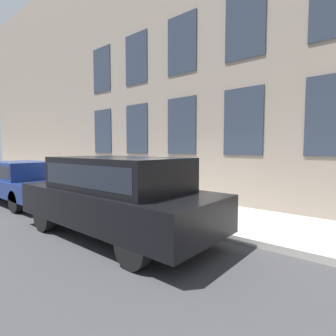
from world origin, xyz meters
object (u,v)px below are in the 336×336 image
at_px(fire_hydrant, 174,200).
at_px(person, 162,181).
at_px(parked_truck_black_near, 116,191).
at_px(parked_car_navy_far, 22,180).

bearing_deg(fire_hydrant, person, 73.68).
xyz_separation_m(parked_truck_black_near, parked_car_navy_far, (0.18, 5.74, -0.18)).
bearing_deg(parked_truck_black_near, person, 14.04).
distance_m(person, parked_truck_black_near, 2.30).
xyz_separation_m(fire_hydrant, parked_truck_black_near, (-2.04, 0.07, 0.52)).
bearing_deg(parked_car_navy_far, fire_hydrant, -72.24).
xyz_separation_m(person, parked_car_navy_far, (-2.05, 5.18, -0.18)).
height_order(person, parked_car_navy_far, person).
xyz_separation_m(fire_hydrant, person, (0.18, 0.63, 0.51)).
bearing_deg(parked_truck_black_near, fire_hydrant, -2.06).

